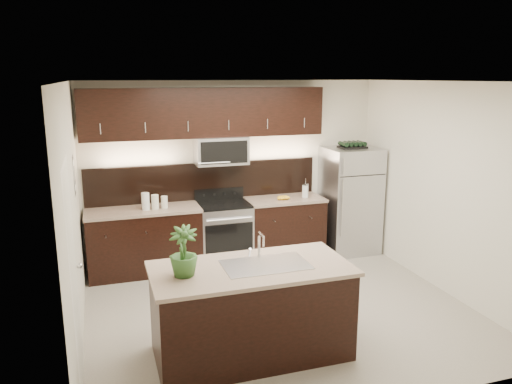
% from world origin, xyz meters
% --- Properties ---
extents(ground, '(4.50, 4.50, 0.00)m').
position_xyz_m(ground, '(0.00, 0.00, 0.00)').
color(ground, gray).
rests_on(ground, ground).
extents(room_walls, '(4.52, 4.02, 2.71)m').
position_xyz_m(room_walls, '(-0.11, -0.04, 1.70)').
color(room_walls, beige).
rests_on(room_walls, ground).
extents(counter_run, '(3.51, 0.65, 0.94)m').
position_xyz_m(counter_run, '(-0.46, 1.69, 0.47)').
color(counter_run, black).
rests_on(counter_run, ground).
extents(upper_fixtures, '(3.49, 0.40, 1.66)m').
position_xyz_m(upper_fixtures, '(-0.43, 1.84, 2.14)').
color(upper_fixtures, black).
rests_on(upper_fixtures, counter_run).
extents(island, '(1.96, 0.96, 0.94)m').
position_xyz_m(island, '(-0.61, -0.85, 0.47)').
color(island, black).
rests_on(island, ground).
extents(sink_faucet, '(0.84, 0.50, 0.28)m').
position_xyz_m(sink_faucet, '(-0.46, -0.84, 0.96)').
color(sink_faucet, silver).
rests_on(sink_faucet, island).
extents(refrigerator, '(0.81, 0.73, 1.67)m').
position_xyz_m(refrigerator, '(1.80, 1.63, 0.83)').
color(refrigerator, '#B2B2B7').
rests_on(refrigerator, ground).
extents(wine_rack, '(0.41, 0.26, 0.10)m').
position_xyz_m(wine_rack, '(1.80, 1.63, 1.72)').
color(wine_rack, black).
rests_on(wine_rack, refrigerator).
extents(plant, '(0.33, 0.33, 0.47)m').
position_xyz_m(plant, '(-1.27, -0.87, 1.18)').
color(plant, '#294D1F').
rests_on(plant, island).
extents(canisters, '(0.36, 0.11, 0.24)m').
position_xyz_m(canisters, '(-1.28, 1.64, 1.05)').
color(canisters, silver).
rests_on(canisters, counter_run).
extents(french_press, '(0.10, 0.10, 0.29)m').
position_xyz_m(french_press, '(1.03, 1.64, 1.05)').
color(french_press, silver).
rests_on(french_press, counter_run).
extents(bananas, '(0.20, 0.16, 0.06)m').
position_xyz_m(bananas, '(0.59, 1.61, 0.97)').
color(bananas, gold).
rests_on(bananas, counter_run).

